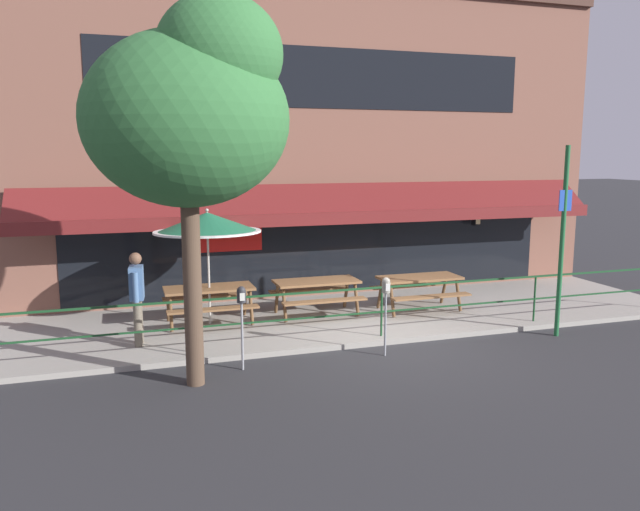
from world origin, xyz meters
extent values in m
plane|color=#2D2D30|center=(0.00, 0.00, 0.00)|extent=(120.00, 120.00, 0.00)
cube|color=#9E998E|center=(0.00, 2.00, 0.05)|extent=(15.00, 4.00, 0.10)
cube|color=brown|center=(0.00, 4.25, 3.68)|extent=(15.00, 0.50, 7.37)
cube|color=black|center=(0.00, 3.99, 5.31)|extent=(10.50, 0.02, 1.40)
cube|color=black|center=(0.00, 3.99, 1.35)|extent=(12.00, 0.02, 2.30)
cube|color=red|center=(-2.25, 3.97, 1.65)|extent=(1.50, 0.02, 0.70)
cube|color=maroon|center=(0.00, 3.45, 2.50)|extent=(13.80, 0.92, 0.70)
cube|color=maroon|center=(0.00, 2.94, 2.10)|extent=(13.80, 0.08, 0.28)
cube|color=black|center=(4.12, 3.86, 2.03)|extent=(0.04, 0.28, 0.04)
cube|color=black|center=(4.12, 3.72, 1.85)|extent=(0.18, 0.18, 0.28)
cube|color=beige|center=(4.12, 3.72, 1.85)|extent=(0.13, 0.19, 0.20)
cylinder|color=#194723|center=(-3.45, 0.30, 0.57)|extent=(0.04, 0.04, 0.95)
cylinder|color=#194723|center=(0.00, 0.30, 0.57)|extent=(0.04, 0.04, 0.95)
cylinder|color=#194723|center=(3.45, 0.30, 0.57)|extent=(0.04, 0.04, 0.95)
cube|color=#194723|center=(0.00, 0.30, 1.05)|extent=(13.80, 0.04, 0.04)
cube|color=#194723|center=(0.00, 0.30, 0.57)|extent=(13.80, 0.03, 0.03)
cube|color=brown|center=(-3.01, 2.18, 0.84)|extent=(1.80, 0.80, 0.05)
cube|color=brown|center=(-3.01, 1.60, 0.54)|extent=(1.80, 0.26, 0.04)
cube|color=brown|center=(-3.01, 2.76, 0.54)|extent=(1.80, 0.26, 0.04)
cylinder|color=brown|center=(-2.21, 1.87, 0.47)|extent=(0.07, 0.30, 0.73)
cylinder|color=brown|center=(-2.21, 2.50, 0.47)|extent=(0.07, 0.30, 0.73)
cylinder|color=brown|center=(-3.81, 1.87, 0.47)|extent=(0.07, 0.30, 0.73)
cylinder|color=brown|center=(-3.81, 2.50, 0.47)|extent=(0.07, 0.30, 0.73)
cube|color=brown|center=(-0.71, 2.17, 0.84)|extent=(1.80, 0.80, 0.05)
cube|color=brown|center=(-0.71, 1.59, 0.54)|extent=(1.80, 0.26, 0.04)
cube|color=brown|center=(-0.71, 2.75, 0.54)|extent=(1.80, 0.26, 0.04)
cylinder|color=brown|center=(0.09, 1.85, 0.47)|extent=(0.07, 0.30, 0.73)
cylinder|color=brown|center=(0.09, 2.49, 0.47)|extent=(0.07, 0.30, 0.73)
cylinder|color=brown|center=(-1.51, 1.85, 0.47)|extent=(0.07, 0.30, 0.73)
cylinder|color=brown|center=(-1.51, 2.49, 0.47)|extent=(0.07, 0.30, 0.73)
cube|color=brown|center=(1.59, 1.86, 0.84)|extent=(1.80, 0.80, 0.05)
cube|color=brown|center=(1.59, 1.28, 0.54)|extent=(1.80, 0.26, 0.04)
cube|color=brown|center=(1.59, 2.44, 0.54)|extent=(1.80, 0.26, 0.04)
cylinder|color=brown|center=(2.39, 1.54, 0.47)|extent=(0.07, 0.30, 0.73)
cylinder|color=brown|center=(2.39, 2.18, 0.47)|extent=(0.07, 0.30, 0.73)
cylinder|color=brown|center=(0.79, 1.54, 0.47)|extent=(0.07, 0.30, 0.73)
cylinder|color=brown|center=(0.79, 2.18, 0.47)|extent=(0.07, 0.30, 0.73)
cylinder|color=#B7B2A8|center=(-3.01, 2.15, 1.25)|extent=(0.04, 0.04, 2.30)
cone|color=#1E6B47|center=(-3.01, 2.15, 2.20)|extent=(2.10, 2.11, 0.45)
cylinder|color=white|center=(-3.01, 2.15, 2.01)|extent=(2.14, 2.14, 0.09)
sphere|color=#B7B2A8|center=(-3.01, 2.15, 2.44)|extent=(0.07, 0.07, 0.07)
cylinder|color=#665B4C|center=(-4.43, 1.23, 0.53)|extent=(0.15, 0.15, 0.86)
cylinder|color=#665B4C|center=(-4.45, 1.03, 0.53)|extent=(0.15, 0.15, 0.86)
cube|color=#4C709E|center=(-4.44, 1.13, 1.26)|extent=(0.28, 0.42, 0.60)
cylinder|color=#4C709E|center=(-4.42, 1.39, 1.23)|extent=(0.10, 0.10, 0.54)
cylinder|color=#4C709E|center=(-4.47, 0.88, 1.23)|extent=(0.10, 0.10, 0.54)
sphere|color=brown|center=(-4.44, 1.13, 1.70)|extent=(0.22, 0.22, 0.22)
cylinder|color=gray|center=(-2.84, -0.48, 0.57)|extent=(0.04, 0.04, 1.15)
cylinder|color=#2D2D33|center=(-2.84, -0.48, 1.25)|extent=(0.15, 0.15, 0.20)
sphere|color=#2D2D33|center=(-2.84, -0.48, 1.35)|extent=(0.14, 0.14, 0.14)
cube|color=silver|center=(-2.84, -0.56, 1.26)|extent=(0.08, 0.01, 0.13)
cylinder|color=gray|center=(-0.29, -0.54, 0.57)|extent=(0.04, 0.04, 1.15)
cylinder|color=gray|center=(-0.29, -0.54, 1.25)|extent=(0.15, 0.15, 0.20)
sphere|color=gray|center=(-0.29, -0.54, 1.35)|extent=(0.14, 0.14, 0.14)
cube|color=silver|center=(-0.29, -0.62, 1.26)|extent=(0.08, 0.01, 0.13)
cylinder|color=#1E6033|center=(3.43, -0.45, 1.86)|extent=(0.09, 0.09, 3.71)
cube|color=blue|center=(3.43, -0.47, 2.67)|extent=(0.28, 0.02, 0.40)
cylinder|color=brown|center=(-3.66, -0.90, 1.53)|extent=(0.28, 0.28, 3.07)
ellipsoid|color=#337038|center=(-3.66, -0.90, 4.05)|extent=(3.02, 2.72, 2.57)
ellipsoid|color=#337038|center=(-3.21, -1.20, 4.96)|extent=(1.81, 1.66, 1.66)
camera|label=1|loc=(-4.66, -10.33, 3.58)|focal=35.00mm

